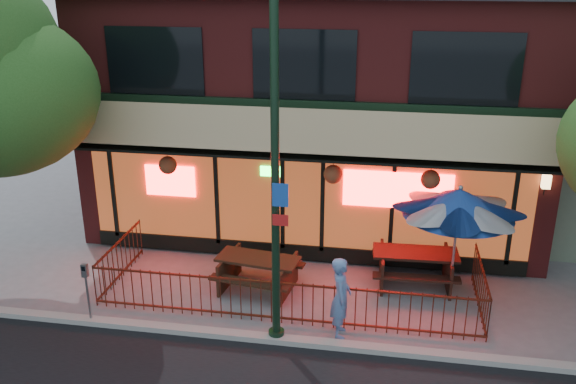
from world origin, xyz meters
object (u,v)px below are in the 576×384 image
at_px(picnic_table_right, 415,263).
at_px(parking_meter_near, 86,284).
at_px(street_light, 275,195).
at_px(patio_umbrella, 459,203).
at_px(pedestrian, 341,297).
at_px(picnic_table_left, 258,268).

height_order(picnic_table_right, parking_meter_near, parking_meter_near).
bearing_deg(street_light, patio_umbrella, 32.64).
height_order(picnic_table_right, patio_umbrella, patio_umbrella).
bearing_deg(picnic_table_right, parking_meter_near, -157.05).
bearing_deg(picnic_table_right, pedestrian, -122.71).
relative_size(street_light, parking_meter_near, 5.02).
bearing_deg(parking_meter_near, pedestrian, 5.13).
xyz_separation_m(picnic_table_left, parking_meter_near, (-3.20, -2.03, 0.41)).
height_order(pedestrian, parking_meter_near, pedestrian).
bearing_deg(picnic_table_right, patio_umbrella, -31.99).
bearing_deg(parking_meter_near, street_light, 1.11).
height_order(patio_umbrella, pedestrian, patio_umbrella).
bearing_deg(picnic_table_left, street_light, -67.69).
relative_size(picnic_table_right, pedestrian, 1.18).
bearing_deg(patio_umbrella, parking_meter_near, -162.60).
bearing_deg(street_light, pedestrian, 17.49).
xyz_separation_m(pedestrian, parking_meter_near, (-5.25, -0.47, 0.08)).
bearing_deg(picnic_table_left, picnic_table_right, 13.24).
bearing_deg(patio_umbrella, street_light, -147.36).
distance_m(picnic_table_left, patio_umbrella, 4.77).
relative_size(street_light, pedestrian, 4.04).
relative_size(picnic_table_right, patio_umbrella, 0.75).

